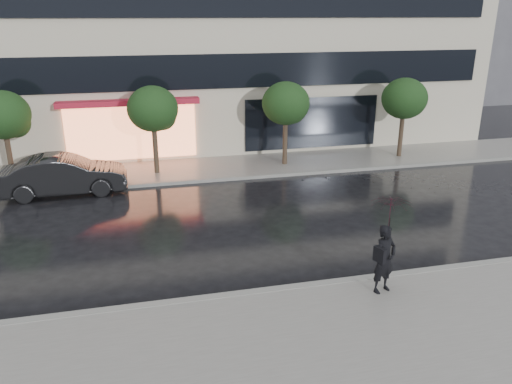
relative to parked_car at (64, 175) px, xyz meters
name	(u,v)px	position (x,y,z in m)	size (l,w,h in m)	color
ground	(283,273)	(6.69, -8.30, -0.80)	(120.00, 120.00, 0.00)	black
sidewalk_near	(324,340)	(6.69, -11.55, -0.74)	(60.00, 4.50, 0.12)	slate
sidewalk_far	(222,167)	(6.69, 1.95, -0.74)	(60.00, 3.50, 0.12)	slate
curb_near	(294,288)	(6.69, -9.30, -0.73)	(60.00, 0.25, 0.14)	gray
curb_far	(229,179)	(6.69, 0.20, -0.73)	(60.00, 0.25, 0.14)	gray
tree_far_west	(5,117)	(-2.25, 1.73, 2.13)	(2.20, 2.20, 3.99)	#33261C
tree_mid_west	(154,110)	(3.75, 1.73, 2.13)	(2.20, 2.20, 3.99)	#33261C
tree_mid_east	(287,105)	(9.75, 1.73, 2.13)	(2.20, 2.20, 3.99)	#33261C
tree_far_east	(405,100)	(15.75, 1.73, 2.13)	(2.20, 2.20, 3.99)	#33261C
parked_car	(64,175)	(0.00, 0.00, 0.00)	(1.69, 4.83, 1.59)	black
pedestrian_with_umbrella	(388,231)	(8.89, -10.00, 1.00)	(1.30, 1.31, 2.57)	black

